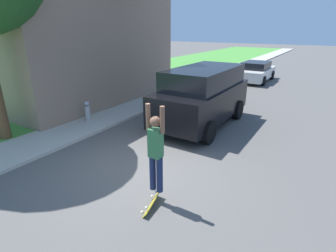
{
  "coord_description": "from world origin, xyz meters",
  "views": [
    {
      "loc": [
        3.82,
        -4.69,
        3.42
      ],
      "look_at": [
        0.44,
        0.67,
        1.04
      ],
      "focal_mm": 28.0,
      "sensor_mm": 36.0,
      "label": 1
    }
  ],
  "objects_px": {
    "car_down_street": "(256,72)",
    "skateboarder": "(156,149)",
    "skateboard": "(151,203)",
    "suv_parked": "(203,95)",
    "fire_hydrant": "(88,112)"
  },
  "relations": [
    {
      "from": "skateboard",
      "to": "car_down_street",
      "type": "bearing_deg",
      "value": 97.21
    },
    {
      "from": "skateboarder",
      "to": "skateboard",
      "type": "relative_size",
      "value": 2.43
    },
    {
      "from": "car_down_street",
      "to": "skateboarder",
      "type": "xyz_separation_m",
      "value": [
        1.86,
        -14.6,
        0.58
      ]
    },
    {
      "from": "skateboard",
      "to": "suv_parked",
      "type": "bearing_deg",
      "value": 103.92
    },
    {
      "from": "skateboard",
      "to": "fire_hydrant",
      "type": "bearing_deg",
      "value": 150.46
    },
    {
      "from": "car_down_street",
      "to": "skateboard",
      "type": "relative_size",
      "value": 5.63
    },
    {
      "from": "car_down_street",
      "to": "fire_hydrant",
      "type": "relative_size",
      "value": 5.51
    },
    {
      "from": "suv_parked",
      "to": "skateboarder",
      "type": "bearing_deg",
      "value": -75.65
    },
    {
      "from": "skateboarder",
      "to": "skateboard",
      "type": "height_order",
      "value": "skateboarder"
    },
    {
      "from": "car_down_street",
      "to": "skateboarder",
      "type": "height_order",
      "value": "skateboarder"
    },
    {
      "from": "suv_parked",
      "to": "car_down_street",
      "type": "relative_size",
      "value": 1.09
    },
    {
      "from": "suv_parked",
      "to": "fire_hydrant",
      "type": "height_order",
      "value": "suv_parked"
    },
    {
      "from": "skateboarder",
      "to": "skateboard",
      "type": "bearing_deg",
      "value": -86.62
    },
    {
      "from": "suv_parked",
      "to": "car_down_street",
      "type": "distance_m",
      "value": 9.84
    },
    {
      "from": "suv_parked",
      "to": "skateboard",
      "type": "relative_size",
      "value": 6.14
    }
  ]
}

